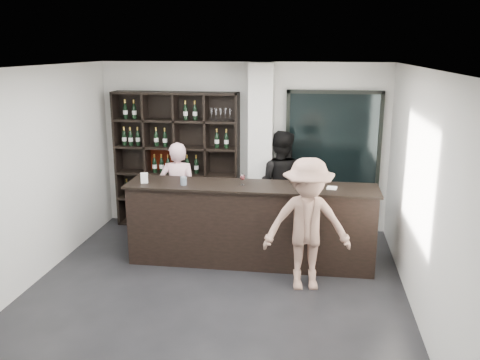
% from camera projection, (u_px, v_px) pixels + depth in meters
% --- Properties ---
extents(floor, '(5.00, 5.50, 0.01)m').
position_uv_depth(floor, '(213.00, 295.00, 6.64)').
color(floor, black).
rests_on(floor, ground).
extents(wine_shelf, '(2.20, 0.35, 2.40)m').
position_uv_depth(wine_shelf, '(177.00, 161.00, 8.95)').
color(wine_shelf, black).
rests_on(wine_shelf, floor).
extents(structural_column, '(0.40, 0.40, 2.90)m').
position_uv_depth(structural_column, '(261.00, 150.00, 8.58)').
color(structural_column, silver).
rests_on(structural_column, floor).
extents(glass_panel, '(1.60, 0.08, 2.10)m').
position_uv_depth(glass_panel, '(332.00, 152.00, 8.64)').
color(glass_panel, black).
rests_on(glass_panel, floor).
extents(tasting_counter, '(3.65, 0.75, 1.20)m').
position_uv_depth(tasting_counter, '(251.00, 224.00, 7.49)').
color(tasting_counter, black).
rests_on(tasting_counter, floor).
extents(taster_pink, '(0.65, 0.46, 1.66)m').
position_uv_depth(taster_pink, '(178.00, 192.00, 8.33)').
color(taster_pink, beige).
rests_on(taster_pink, floor).
extents(taster_black, '(0.96, 0.79, 1.80)m').
position_uv_depth(taster_black, '(280.00, 183.00, 8.61)').
color(taster_black, black).
rests_on(taster_black, floor).
extents(customer, '(1.24, 0.83, 1.78)m').
position_uv_depth(customer, '(307.00, 225.00, 6.63)').
color(customer, '#916D5C').
rests_on(customer, floor).
extents(wine_glass, '(0.09, 0.09, 0.19)m').
position_uv_depth(wine_glass, '(243.00, 179.00, 7.31)').
color(wine_glass, white).
rests_on(wine_glass, tasting_counter).
extents(spit_cup, '(0.10, 0.10, 0.12)m').
position_uv_depth(spit_cup, '(184.00, 181.00, 7.33)').
color(spit_cup, silver).
rests_on(spit_cup, tasting_counter).
extents(napkin_stack, '(0.15, 0.15, 0.02)m').
position_uv_depth(napkin_stack, '(332.00, 188.00, 7.15)').
color(napkin_stack, white).
rests_on(napkin_stack, tasting_counter).
extents(card_stand, '(0.11, 0.07, 0.15)m').
position_uv_depth(card_stand, '(144.00, 178.00, 7.43)').
color(card_stand, white).
rests_on(card_stand, tasting_counter).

